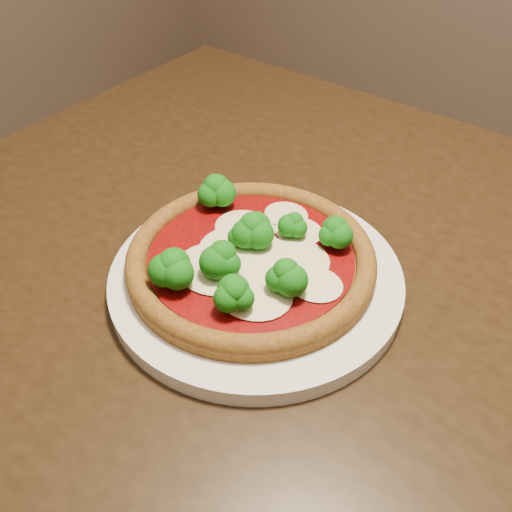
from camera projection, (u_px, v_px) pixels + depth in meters
The scene contains 3 objects.
dining_table at pixel (335, 343), 0.68m from camera, with size 1.14×0.87×0.75m.
plate at pixel (256, 278), 0.60m from camera, with size 0.31×0.31×0.02m, color silver.
pizza at pixel (250, 255), 0.59m from camera, with size 0.26×0.26×0.06m.
Camera 1 is at (0.05, -0.22, 1.17)m, focal length 40.00 mm.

